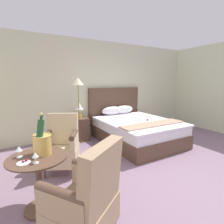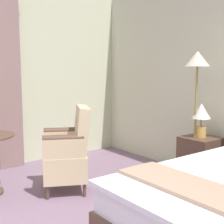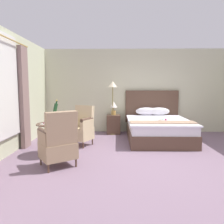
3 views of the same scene
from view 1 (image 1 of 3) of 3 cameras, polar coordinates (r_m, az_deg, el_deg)
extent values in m
plane|color=slate|center=(3.28, 23.26, -19.36)|extent=(7.72, 7.72, 0.00)
cube|color=beige|center=(5.28, -3.21, 7.65)|extent=(6.34, 0.12, 2.70)
cube|color=brown|center=(4.64, 7.95, -7.63)|extent=(1.63, 2.15, 0.33)
cube|color=white|center=(4.57, 8.03, -4.37)|extent=(1.58, 2.09, 0.21)
cube|color=white|center=(4.49, 8.54, -2.97)|extent=(1.66, 2.03, 0.04)
cube|color=tan|center=(4.09, 13.17, -3.90)|extent=(1.63, 0.39, 0.03)
cube|color=brown|center=(5.40, 0.89, 2.40)|extent=(1.71, 0.08, 1.04)
ellipsoid|color=white|center=(5.15, 0.14, 0.45)|extent=(0.69, 0.23, 0.26)
ellipsoid|color=white|center=(5.36, 3.77, 0.79)|extent=(0.69, 0.26, 0.25)
cylinder|color=#2D6628|center=(4.53, 9.75, -2.49)|extent=(0.14, 0.28, 0.01)
sphere|color=#B20F4C|center=(4.46, 11.52, -2.49)|extent=(0.05, 0.05, 0.05)
ellipsoid|color=#33702D|center=(4.66, 8.44, -2.04)|extent=(0.05, 0.04, 0.01)
cube|color=white|center=(4.43, 9.65, -2.74)|extent=(0.09, 0.11, 0.00)
cube|color=brown|center=(4.76, -10.52, -5.57)|extent=(0.43, 0.39, 0.60)
sphere|color=#B7B2A8|center=(4.81, -8.02, -3.73)|extent=(0.02, 0.02, 0.02)
cylinder|color=gold|center=(4.68, -10.66, -1.21)|extent=(0.14, 0.14, 0.14)
cylinder|color=olive|center=(4.66, -10.71, 0.22)|extent=(0.02, 0.02, 0.10)
cone|color=silver|center=(4.64, -10.77, 1.98)|extent=(0.23, 0.23, 0.19)
cylinder|color=olive|center=(4.77, -10.45, -9.13)|extent=(0.28, 0.28, 0.03)
cylinder|color=olive|center=(4.59, -10.74, -0.40)|extent=(0.03, 0.03, 1.44)
cone|color=beige|center=(4.51, -11.08, 9.81)|extent=(0.30, 0.30, 0.19)
cylinder|color=brown|center=(2.62, -22.05, -27.07)|extent=(0.39, 0.39, 0.03)
cylinder|color=brown|center=(2.44, -22.58, -21.01)|extent=(0.07, 0.07, 0.67)
cylinder|color=brown|center=(2.29, -23.17, -13.52)|extent=(0.68, 0.68, 0.02)
cylinder|color=gold|center=(2.30, -21.80, -9.94)|extent=(0.21, 0.21, 0.23)
torus|color=gold|center=(2.26, -21.99, -7.15)|extent=(0.22, 0.22, 0.02)
cylinder|color=white|center=(2.27, -21.96, -7.63)|extent=(0.18, 0.18, 0.03)
cylinder|color=#1E4723|center=(2.23, -22.45, -6.24)|extent=(0.13, 0.13, 0.32)
cylinder|color=#193D1E|center=(2.23, -22.05, -1.51)|extent=(0.04, 0.04, 0.08)
sphere|color=gold|center=(2.22, -22.10, -0.65)|extent=(0.04, 0.04, 0.04)
cylinder|color=white|center=(2.36, -27.94, -12.85)|extent=(0.07, 0.07, 0.01)
cylinder|color=white|center=(2.34, -28.01, -11.98)|extent=(0.01, 0.01, 0.07)
cone|color=white|center=(2.32, -28.15, -10.50)|extent=(0.07, 0.07, 0.06)
cylinder|color=white|center=(2.13, -23.62, -14.97)|extent=(0.06, 0.06, 0.01)
cylinder|color=white|center=(2.12, -23.69, -14.13)|extent=(0.01, 0.01, 0.06)
cone|color=white|center=(2.09, -23.80, -12.66)|extent=(0.07, 0.07, 0.06)
cylinder|color=white|center=(2.17, -26.88, -14.66)|extent=(0.14, 0.14, 0.01)
sphere|color=maroon|center=(2.17, -27.06, -14.20)|extent=(0.03, 0.03, 0.03)
sphere|color=#900C45|center=(2.18, -26.21, -13.93)|extent=(0.03, 0.03, 0.03)
cylinder|color=brown|center=(3.21, -21.11, -18.33)|extent=(0.04, 0.04, 0.16)
cylinder|color=brown|center=(3.10, -12.31, -18.92)|extent=(0.04, 0.04, 0.16)
cylinder|color=brown|center=(3.56, -19.00, -15.28)|extent=(0.04, 0.04, 0.16)
cylinder|color=brown|center=(3.46, -11.17, -15.65)|extent=(0.04, 0.04, 0.16)
cube|color=#D2BB8E|center=(3.22, -16.11, -13.37)|extent=(0.71, 0.69, 0.30)
cube|color=#D2BB8E|center=(3.27, -15.70, -5.15)|extent=(0.55, 0.39, 0.56)
cube|color=#D2BB8E|center=(3.17, -20.45, -8.95)|extent=(0.28, 0.44, 0.22)
cylinder|color=brown|center=(3.14, -20.57, -7.04)|extent=(0.28, 0.44, 0.09)
cube|color=#D2BB8E|center=(3.07, -12.27, -9.19)|extent=(0.28, 0.44, 0.22)
cylinder|color=brown|center=(3.03, -12.35, -7.21)|extent=(0.28, 0.44, 0.09)
cylinder|color=brown|center=(2.37, -10.65, -29.12)|extent=(0.04, 0.04, 0.15)
cylinder|color=brown|center=(2.19, 0.93, -32.76)|extent=(0.04, 0.04, 0.15)
cube|color=#997E60|center=(1.96, -9.72, -30.25)|extent=(0.80, 0.78, 0.30)
cube|color=#997E60|center=(1.60, -3.39, -20.56)|extent=(0.56, 0.46, 0.60)
cube|color=#997E60|center=(1.98, -6.12, -20.25)|extent=(0.36, 0.45, 0.23)
cylinder|color=brown|center=(1.93, -6.19, -17.29)|extent=(0.36, 0.45, 0.09)
cube|color=#997E60|center=(1.65, -16.18, -27.52)|extent=(0.36, 0.45, 0.23)
cylinder|color=brown|center=(1.59, -16.40, -24.20)|extent=(0.36, 0.45, 0.09)
camera|label=2|loc=(4.02, 43.51, 5.08)|focal=50.00mm
camera|label=3|loc=(2.96, 117.68, -6.66)|focal=35.00mm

